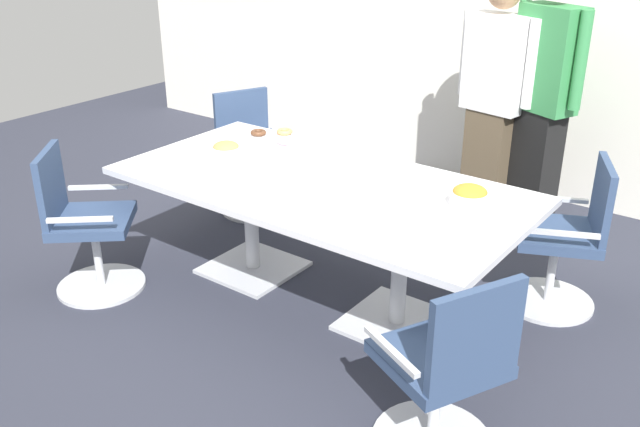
% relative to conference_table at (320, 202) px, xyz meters
% --- Properties ---
extents(ground_plane, '(10.00, 10.00, 0.01)m').
position_rel_conference_table_xyz_m(ground_plane, '(0.00, 0.00, -0.63)').
color(ground_plane, '#2D303D').
extents(back_wall, '(8.00, 0.10, 2.80)m').
position_rel_conference_table_xyz_m(back_wall, '(0.00, 2.40, 0.77)').
color(back_wall, white).
rests_on(back_wall, ground).
extents(conference_table, '(2.40, 1.20, 0.75)m').
position_rel_conference_table_xyz_m(conference_table, '(0.00, 0.00, 0.00)').
color(conference_table, silver).
rests_on(conference_table, ground).
extents(office_chair_0, '(0.72, 0.72, 0.91)m').
position_rel_conference_table_xyz_m(office_chair_0, '(1.21, 0.77, -0.22)').
color(office_chair_0, silver).
rests_on(office_chair_0, ground).
extents(office_chair_1, '(0.71, 0.71, 0.91)m').
position_rel_conference_table_xyz_m(office_chair_1, '(-1.23, 0.76, -0.22)').
color(office_chair_1, silver).
rests_on(office_chair_1, ground).
extents(office_chair_2, '(0.76, 0.76, 0.91)m').
position_rel_conference_table_xyz_m(office_chair_2, '(-1.20, -0.78, -0.22)').
color(office_chair_2, silver).
rests_on(office_chair_2, ground).
extents(office_chair_3, '(0.72, 0.72, 0.91)m').
position_rel_conference_table_xyz_m(office_chair_3, '(1.22, -0.76, -0.22)').
color(office_chair_3, silver).
rests_on(office_chair_3, ground).
extents(person_standing_0, '(0.61, 0.29, 1.78)m').
position_rel_conference_table_xyz_m(person_standing_0, '(0.30, 1.67, 0.31)').
color(person_standing_0, brown).
rests_on(person_standing_0, ground).
extents(person_standing_1, '(0.59, 0.38, 1.88)m').
position_rel_conference_table_xyz_m(person_standing_1, '(0.65, 1.71, 0.36)').
color(person_standing_1, black).
rests_on(person_standing_1, ground).
extents(snack_bowl_chips_orange, '(0.21, 0.21, 0.12)m').
position_rel_conference_table_xyz_m(snack_bowl_chips_orange, '(0.84, 0.19, 0.18)').
color(snack_bowl_chips_orange, white).
rests_on(snack_bowl_chips_orange, conference_table).
extents(snack_bowl_cookies, '(0.18, 0.18, 0.11)m').
position_rel_conference_table_xyz_m(snack_bowl_cookies, '(-0.71, -0.03, 0.18)').
color(snack_bowl_cookies, white).
rests_on(snack_bowl_cookies, conference_table).
extents(donut_platter, '(0.37, 0.38, 0.04)m').
position_rel_conference_table_xyz_m(donut_platter, '(-0.71, 0.41, 0.14)').
color(donut_platter, white).
rests_on(donut_platter, conference_table).
extents(plate_stack, '(0.23, 0.23, 0.05)m').
position_rel_conference_table_xyz_m(plate_stack, '(-0.31, -0.30, 0.15)').
color(plate_stack, white).
rests_on(plate_stack, conference_table).
extents(napkin_pile, '(0.14, 0.14, 0.08)m').
position_rel_conference_table_xyz_m(napkin_pile, '(-0.32, 0.07, 0.16)').
color(napkin_pile, white).
rests_on(napkin_pile, conference_table).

